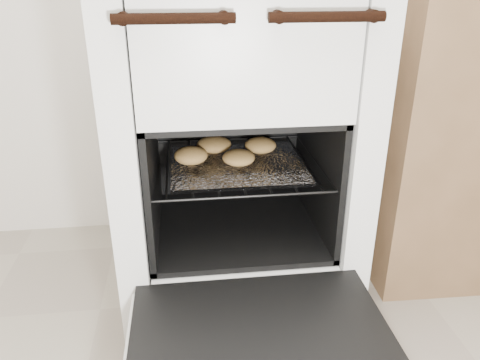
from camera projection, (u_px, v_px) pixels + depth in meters
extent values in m
cube|color=silver|center=(233.00, 137.00, 1.36)|extent=(0.63, 0.68, 0.97)
cylinder|color=black|center=(174.00, 19.00, 0.87)|extent=(0.23, 0.02, 0.02)
cylinder|color=black|center=(327.00, 17.00, 0.91)|extent=(0.23, 0.02, 0.02)
cube|color=black|center=(262.00, 343.00, 0.97)|extent=(0.55, 0.42, 0.03)
cube|color=silver|center=(262.00, 350.00, 0.98)|extent=(0.57, 0.44, 0.02)
cylinder|color=black|center=(154.00, 167.00, 1.28)|extent=(0.01, 0.44, 0.01)
cylinder|color=black|center=(315.00, 160.00, 1.33)|extent=(0.01, 0.44, 0.01)
cylinder|color=black|center=(247.00, 197.00, 1.11)|extent=(0.45, 0.01, 0.01)
cylinder|color=black|center=(229.00, 139.00, 1.49)|extent=(0.45, 0.01, 0.01)
cylinder|color=black|center=(168.00, 167.00, 1.28)|extent=(0.01, 0.42, 0.01)
cylinder|color=black|center=(191.00, 166.00, 1.29)|extent=(0.01, 0.42, 0.01)
cylinder|color=black|center=(214.00, 165.00, 1.30)|extent=(0.01, 0.42, 0.01)
cylinder|color=black|center=(236.00, 164.00, 1.30)|extent=(0.01, 0.42, 0.01)
cylinder|color=black|center=(259.00, 163.00, 1.31)|extent=(0.01, 0.42, 0.01)
cylinder|color=black|center=(281.00, 162.00, 1.32)|extent=(0.01, 0.42, 0.01)
cylinder|color=black|center=(303.00, 161.00, 1.32)|extent=(0.01, 0.42, 0.01)
cube|color=white|center=(237.00, 164.00, 1.28)|extent=(0.36, 0.32, 0.01)
ellipsoid|color=#B58A48|center=(191.00, 155.00, 1.27)|extent=(0.13, 0.13, 0.05)
ellipsoid|color=#B58A48|center=(260.00, 145.00, 1.35)|extent=(0.11, 0.11, 0.04)
ellipsoid|color=#B58A48|center=(239.00, 157.00, 1.26)|extent=(0.09, 0.09, 0.04)
ellipsoid|color=#B58A48|center=(214.00, 145.00, 1.35)|extent=(0.14, 0.14, 0.04)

